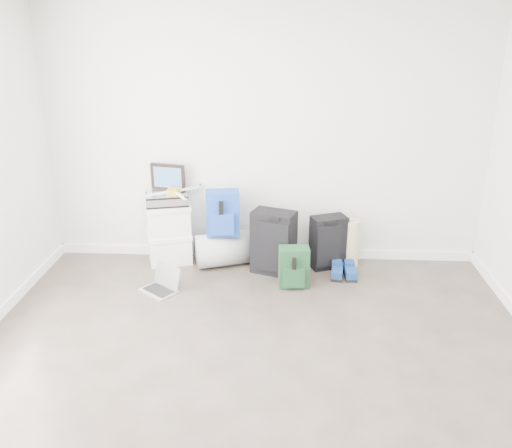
# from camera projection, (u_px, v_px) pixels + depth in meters

# --- Properties ---
(ground) EXTENTS (5.00, 5.00, 0.00)m
(ground) POSITION_uv_depth(u_px,v_px,m) (250.00, 410.00, 3.61)
(ground) COLOR #382F29
(ground) RESTS_ON ground
(room_envelope) EXTENTS (4.52, 5.02, 2.71)m
(room_envelope) POSITION_uv_depth(u_px,v_px,m) (249.00, 158.00, 3.01)
(room_envelope) COLOR silver
(room_envelope) RESTS_ON ground
(boxes_stack) EXTENTS (0.54, 0.48, 0.64)m
(boxes_stack) POSITION_uv_depth(u_px,v_px,m) (169.00, 233.00, 5.72)
(boxes_stack) COLOR white
(boxes_stack) RESTS_ON ground
(briefcase) EXTENTS (0.48, 0.40, 0.12)m
(briefcase) POSITION_uv_depth(u_px,v_px,m) (167.00, 198.00, 5.58)
(briefcase) COLOR #B2B2B7
(briefcase) RESTS_ON boxes_stack
(painting) EXTENTS (0.37, 0.10, 0.28)m
(painting) POSITION_uv_depth(u_px,v_px,m) (168.00, 177.00, 5.60)
(painting) COLOR black
(painting) RESTS_ON briefcase
(drone) EXTENTS (0.52, 0.52, 0.05)m
(drone) POSITION_uv_depth(u_px,v_px,m) (174.00, 191.00, 5.52)
(drone) COLOR #C38E16
(drone) RESTS_ON briefcase
(duffel_bag) EXTENTS (0.66, 0.53, 0.35)m
(duffel_bag) POSITION_uv_depth(u_px,v_px,m) (224.00, 249.00, 5.68)
(duffel_bag) COLOR #9A9EA3
(duffel_bag) RESTS_ON ground
(blue_backpack) EXTENTS (0.36, 0.28, 0.47)m
(blue_backpack) POSITION_uv_depth(u_px,v_px,m) (223.00, 214.00, 5.51)
(blue_backpack) COLOR #173A97
(blue_backpack) RESTS_ON duffel_bag
(large_suitcase) EXTENTS (0.48, 0.40, 0.66)m
(large_suitcase) POSITION_uv_depth(u_px,v_px,m) (274.00, 243.00, 5.46)
(large_suitcase) COLOR black
(large_suitcase) RESTS_ON ground
(green_backpack) EXTENTS (0.30, 0.23, 0.40)m
(green_backpack) POSITION_uv_depth(u_px,v_px,m) (294.00, 268.00, 5.21)
(green_backpack) COLOR #143820
(green_backpack) RESTS_ON ground
(carry_on) EXTENTS (0.40, 0.34, 0.56)m
(carry_on) POSITION_uv_depth(u_px,v_px,m) (328.00, 242.00, 5.59)
(carry_on) COLOR black
(carry_on) RESTS_ON ground
(shoes) EXTENTS (0.26, 0.30, 0.10)m
(shoes) POSITION_uv_depth(u_px,v_px,m) (344.00, 272.00, 5.46)
(shoes) COLOR black
(shoes) RESTS_ON ground
(rolled_rug) EXTENTS (0.17, 0.17, 0.51)m
(rolled_rug) POSITION_uv_depth(u_px,v_px,m) (351.00, 243.00, 5.63)
(rolled_rug) COLOR tan
(rolled_rug) RESTS_ON ground
(laptop) EXTENTS (0.42, 0.40, 0.24)m
(laptop) POSITION_uv_depth(u_px,v_px,m) (162.00, 285.00, 5.18)
(laptop) COLOR silver
(laptop) RESTS_ON ground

